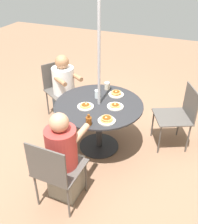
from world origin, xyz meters
name	(u,v)px	position (x,y,z in m)	size (l,w,h in m)	color
ground_plane	(99,146)	(0.00, 0.00, 0.00)	(12.00, 12.00, 0.00)	#8C664C
patio_table	(99,113)	(0.00, 0.00, 0.59)	(1.20, 1.20, 0.73)	#28282B
umbrella_pole	(99,77)	(0.00, 0.00, 1.12)	(0.04, 0.04, 2.24)	#ADADB2
patio_chair_north	(60,86)	(-0.59, -0.96, 0.54)	(0.66, 0.66, 0.92)	#514C47
diner_north	(65,92)	(-0.50, -0.81, 0.51)	(0.53, 0.57, 1.13)	slate
patio_chair_east	(55,169)	(1.13, -0.03, 0.54)	(0.49, 0.49, 0.92)	#514C47
diner_east	(64,160)	(0.95, -0.03, 0.52)	(0.51, 0.35, 1.13)	gray
patio_chair_south	(179,113)	(-0.49, 1.02, 0.54)	(0.64, 0.64, 0.92)	#514C47
pancake_plate_a	(85,106)	(0.15, -0.13, 0.74)	(0.22, 0.22, 0.05)	silver
pancake_plate_b	(107,120)	(0.35, 0.24, 0.75)	(0.22, 0.22, 0.06)	silver
pancake_plate_c	(115,106)	(-0.01, 0.23, 0.74)	(0.22, 0.22, 0.05)	silver
pancake_plate_d	(116,94)	(-0.33, 0.13, 0.75)	(0.22, 0.22, 0.07)	silver
syrup_bottle	(89,121)	(0.50, 0.07, 0.78)	(0.09, 0.07, 0.14)	brown
coffee_cup	(107,86)	(-0.45, -0.05, 0.78)	(0.08, 0.08, 0.11)	beige
drinking_glass_a	(97,94)	(-0.15, -0.09, 0.78)	(0.08, 0.08, 0.11)	silver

